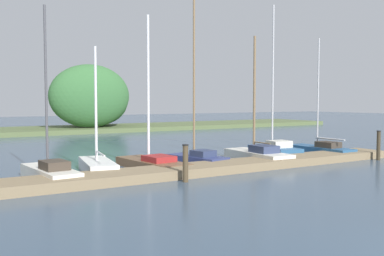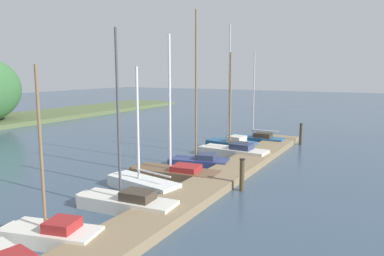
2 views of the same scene
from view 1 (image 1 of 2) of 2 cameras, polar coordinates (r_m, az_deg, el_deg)
dock_pier at (r=17.37m, az=-2.10°, el=-5.54°), size 23.61×1.80×0.35m
sailboat_2 at (r=17.11m, az=-17.71°, el=-5.26°), size 1.37×3.93×6.33m
sailboat_3 at (r=18.56m, az=-12.00°, el=-4.59°), size 1.66×3.64×5.08m
sailboat_4 at (r=19.30m, az=-5.24°, el=-4.21°), size 1.75×4.44×6.53m
sailboat_5 at (r=20.24m, az=0.52°, el=-3.58°), size 1.76×3.23×7.88m
sailboat_6 at (r=21.46m, az=8.17°, el=-3.30°), size 1.46×4.18×5.94m
sailboat_7 at (r=23.44m, az=10.35°, el=-2.68°), size 1.76×3.35×7.76m
sailboat_8 at (r=24.71m, az=15.95°, el=-2.61°), size 1.12×4.00×6.18m
mooring_piling_1 at (r=16.01m, az=-0.84°, el=-4.48°), size 0.23×0.23×1.35m
mooring_piling_2 at (r=23.62m, az=22.65°, el=-2.04°), size 0.21×0.21×1.45m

